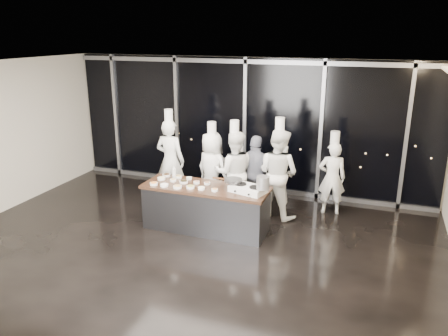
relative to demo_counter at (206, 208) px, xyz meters
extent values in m
plane|color=black|center=(0.00, -0.90, -0.45)|extent=(9.00, 9.00, 0.00)
cube|color=beige|center=(0.00, 2.60, 1.15)|extent=(9.00, 0.02, 3.20)
cube|color=beige|center=(0.00, -4.40, 1.15)|extent=(9.00, 0.02, 3.20)
cube|color=beige|center=(0.00, -0.90, 2.75)|extent=(9.00, 7.00, 0.02)
cube|color=black|center=(0.00, 2.54, 1.15)|extent=(8.90, 0.04, 3.18)
cube|color=gray|center=(0.00, 2.49, 2.65)|extent=(8.90, 0.08, 0.10)
cube|color=gray|center=(0.00, 2.49, -0.40)|extent=(8.90, 0.08, 0.10)
cube|color=gray|center=(-3.60, 2.49, 1.15)|extent=(0.08, 0.08, 3.20)
cube|color=gray|center=(-1.80, 2.49, 1.15)|extent=(0.08, 0.08, 3.20)
cube|color=gray|center=(0.00, 2.49, 1.15)|extent=(0.08, 0.08, 3.20)
cube|color=gray|center=(1.80, 2.49, 1.15)|extent=(0.08, 0.08, 3.20)
cube|color=gray|center=(3.60, 2.49, 1.15)|extent=(0.08, 0.08, 3.20)
cube|color=#37373C|center=(0.00, 0.00, -0.03)|extent=(2.40, 0.80, 0.84)
cube|color=#412B1B|center=(0.00, 0.00, 0.42)|extent=(2.46, 0.86, 0.06)
cube|color=white|center=(0.86, -0.02, 0.51)|extent=(0.72, 0.55, 0.12)
cylinder|color=black|center=(0.71, 0.02, 0.58)|extent=(0.27, 0.27, 0.02)
cylinder|color=black|center=(1.01, -0.06, 0.58)|extent=(0.27, 0.27, 0.02)
cylinder|color=black|center=(0.66, -0.19, 0.50)|extent=(0.04, 0.03, 0.04)
cylinder|color=black|center=(0.95, -0.26, 0.50)|extent=(0.04, 0.03, 0.04)
cylinder|color=slate|center=(0.54, 0.06, 0.62)|extent=(0.41, 0.41, 0.06)
cube|color=#4C2B14|center=(0.26, 0.13, 0.62)|extent=(0.25, 0.09, 0.02)
cylinder|color=#A8A8AA|center=(1.17, -0.12, 0.70)|extent=(0.29, 0.29, 0.23)
cylinder|color=white|center=(-0.98, -0.27, 0.47)|extent=(0.15, 0.15, 0.04)
cylinder|color=orange|center=(-0.98, -0.27, 0.49)|extent=(0.13, 0.13, 0.01)
cylinder|color=white|center=(-0.99, 0.06, 0.47)|extent=(0.16, 0.16, 0.04)
cylinder|color=beige|center=(-0.99, 0.06, 0.49)|extent=(0.13, 0.13, 0.01)
cylinder|color=white|center=(-0.99, 0.29, 0.47)|extent=(0.16, 0.16, 0.04)
cylinder|color=#35200F|center=(-0.99, 0.29, 0.49)|extent=(0.13, 0.13, 0.01)
cylinder|color=white|center=(-0.75, -0.27, 0.47)|extent=(0.16, 0.16, 0.04)
cylinder|color=white|center=(-0.75, -0.27, 0.49)|extent=(0.13, 0.13, 0.01)
cylinder|color=white|center=(-0.72, 0.05, 0.47)|extent=(0.13, 0.13, 0.04)
cylinder|color=tan|center=(-0.72, 0.05, 0.49)|extent=(0.10, 0.10, 0.01)
cylinder|color=white|center=(-0.72, 0.28, 0.47)|extent=(0.16, 0.16, 0.04)
cylinder|color=tan|center=(-0.72, 0.28, 0.49)|extent=(0.13, 0.13, 0.01)
cylinder|color=white|center=(-0.47, -0.27, 0.47)|extent=(0.17, 0.17, 0.04)
cylinder|color=tan|center=(-0.47, -0.27, 0.49)|extent=(0.14, 0.14, 0.01)
cylinder|color=white|center=(-0.48, 0.03, 0.47)|extent=(0.17, 0.17, 0.04)
cylinder|color=black|center=(-0.48, 0.03, 0.49)|extent=(0.14, 0.14, 0.01)
cylinder|color=white|center=(-0.47, 0.27, 0.47)|extent=(0.12, 0.12, 0.04)
cylinder|color=beige|center=(-0.47, 0.27, 0.49)|extent=(0.10, 0.10, 0.01)
cylinder|color=white|center=(-0.23, -0.20, 0.47)|extent=(0.16, 0.16, 0.04)
cylinder|color=#A49B41|center=(-0.23, -0.20, 0.49)|extent=(0.13, 0.13, 0.01)
cylinder|color=white|center=(-0.23, 0.09, 0.47)|extent=(0.12, 0.12, 0.04)
cylinder|color=tan|center=(-0.23, 0.09, 0.49)|extent=(0.10, 0.10, 0.01)
cylinder|color=white|center=(-0.01, -0.19, 0.47)|extent=(0.13, 0.13, 0.04)
cylinder|color=#FFF5CA|center=(-0.01, -0.19, 0.49)|extent=(0.11, 0.11, 0.01)
cylinder|color=white|center=(-0.02, 0.12, 0.47)|extent=(0.12, 0.12, 0.04)
cylinder|color=brown|center=(-0.02, 0.12, 0.49)|extent=(0.10, 0.10, 0.01)
cylinder|color=white|center=(0.26, -0.18, 0.47)|extent=(0.12, 0.12, 0.04)
cylinder|color=#C38141|center=(0.26, -0.18, 0.49)|extent=(0.10, 0.10, 0.01)
cylinder|color=white|center=(-0.78, 0.22, 0.55)|extent=(0.08, 0.08, 0.21)
cone|color=white|center=(-0.78, 0.22, 0.69)|extent=(0.06, 0.06, 0.07)
imported|color=white|center=(-1.36, 1.20, 0.49)|extent=(0.71, 0.49, 1.89)
cylinder|color=white|center=(-1.36, 1.20, 1.54)|extent=(0.20, 0.20, 0.26)
imported|color=white|center=(-0.32, 1.16, 0.39)|extent=(0.97, 0.81, 1.69)
cylinder|color=white|center=(-0.32, 1.16, 1.34)|extent=(0.25, 0.25, 0.26)
imported|color=white|center=(0.23, 1.03, 0.44)|extent=(1.04, 0.92, 1.79)
cylinder|color=white|center=(0.23, 1.03, 1.44)|extent=(0.24, 0.24, 0.26)
imported|color=#141E37|center=(0.65, 1.25, 0.39)|extent=(1.04, 0.59, 1.68)
imported|color=white|center=(1.16, 1.14, 0.49)|extent=(1.12, 1.01, 1.89)
cylinder|color=white|center=(1.16, 1.14, 1.54)|extent=(0.25, 0.25, 0.26)
imported|color=white|center=(2.20, 1.69, 0.33)|extent=(0.64, 0.49, 1.57)
cylinder|color=white|center=(2.20, 1.69, 1.22)|extent=(0.23, 0.23, 0.26)
camera|label=1|loc=(3.06, -7.32, 3.31)|focal=35.00mm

